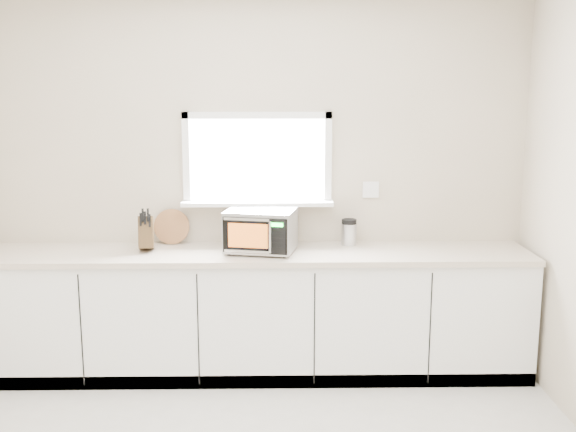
{
  "coord_description": "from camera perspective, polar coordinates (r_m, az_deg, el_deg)",
  "views": [
    {
      "loc": [
        0.14,
        -3.0,
        2.07
      ],
      "look_at": [
        0.22,
        1.55,
        1.2
      ],
      "focal_mm": 42.0,
      "sensor_mm": 36.0,
      "label": 1
    }
  ],
  "objects": [
    {
      "name": "back_wall",
      "position": [
        5.05,
        -2.58,
        2.72
      ],
      "size": [
        4.0,
        0.17,
        2.7
      ],
      "color": "beige",
      "rests_on": "ground"
    },
    {
      "name": "knife_block",
      "position": [
        4.92,
        -11.93,
        -1.35
      ],
      "size": [
        0.13,
        0.23,
        0.32
      ],
      "rotation": [
        0.0,
        0.0,
        0.14
      ],
      "color": "#4A341A",
      "rests_on": "countertop"
    },
    {
      "name": "cutting_board",
      "position": [
        5.11,
        -9.83,
        -0.89
      ],
      "size": [
        0.26,
        0.06,
        0.26
      ],
      "primitive_type": "cylinder",
      "rotation": [
        1.4,
        0.0,
        0.0
      ],
      "color": "#946039",
      "rests_on": "countertop"
    },
    {
      "name": "microwave",
      "position": [
        4.78,
        -2.31,
        -1.19
      ],
      "size": [
        0.54,
        0.46,
        0.3
      ],
      "rotation": [
        0.0,
        0.0,
        -0.21
      ],
      "color": "black",
      "rests_on": "countertop"
    },
    {
      "name": "countertop",
      "position": [
        4.84,
        -2.64,
        -3.24
      ],
      "size": [
        3.92,
        0.64,
        0.04
      ],
      "primitive_type": "cube",
      "color": "beige",
      "rests_on": "cabinets"
    },
    {
      "name": "coffee_grinder",
      "position": [
        5.03,
        5.18,
        -1.35
      ],
      "size": [
        0.12,
        0.12,
        0.2
      ],
      "rotation": [
        0.0,
        0.0,
        0.02
      ],
      "color": "#B5B8BD",
      "rests_on": "countertop"
    },
    {
      "name": "cabinets",
      "position": [
        4.98,
        -2.59,
        -8.35
      ],
      "size": [
        3.92,
        0.6,
        0.88
      ],
      "primitive_type": "cube",
      "color": "white",
      "rests_on": "ground"
    }
  ]
}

